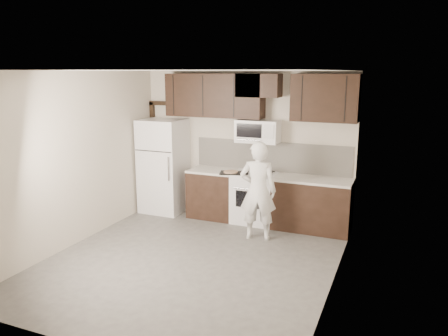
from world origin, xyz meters
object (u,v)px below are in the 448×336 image
Objects in this scene: stove at (255,197)px; person at (258,191)px; microwave at (258,131)px; refrigerator at (164,166)px.

person is at bearing -67.97° from stove.
stove is 1.20m from microwave.
stove is 1.90m from refrigerator.
microwave reaches higher than stove.
refrigerator is at bearing -174.85° from microwave.
refrigerator is 2.27m from person.
person is (0.31, -0.88, -0.84)m from microwave.
person is at bearing -18.24° from refrigerator.
microwave is 0.47× the size of person.
stove is at bearing 1.51° from refrigerator.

